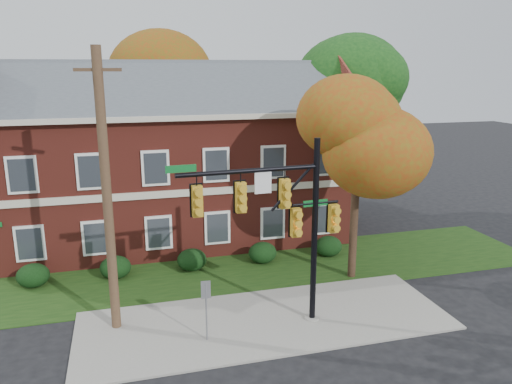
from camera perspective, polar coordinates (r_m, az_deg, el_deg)
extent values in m
plane|color=black|center=(18.79, 2.04, -16.00)|extent=(120.00, 120.00, 0.00)
cube|color=gray|center=(19.60, 1.15, -14.49)|extent=(14.00, 5.00, 0.08)
cube|color=#193811|center=(23.97, -2.27, -9.00)|extent=(30.00, 6.00, 0.04)
cube|color=maroon|center=(28.28, -9.06, 1.84)|extent=(18.00, 8.00, 7.00)
cube|color=beige|center=(27.75, -9.35, 9.17)|extent=(18.80, 8.80, 0.24)
cube|color=beige|center=(24.38, -7.99, -0.09)|extent=(18.00, 0.12, 0.35)
ellipsoid|color=black|center=(24.26, -24.13, -8.70)|extent=(1.40, 1.26, 1.05)
ellipsoid|color=black|center=(23.92, -15.76, -8.28)|extent=(1.40, 1.26, 1.05)
ellipsoid|color=black|center=(24.09, -7.35, -7.69)|extent=(1.40, 1.26, 1.05)
ellipsoid|color=black|center=(24.76, 0.75, -6.95)|extent=(1.40, 1.26, 1.05)
ellipsoid|color=black|center=(25.88, 8.27, -6.15)|extent=(1.40, 1.26, 1.05)
cylinder|color=black|center=(22.83, 11.16, -2.82)|extent=(0.36, 0.36, 5.76)
ellipsoid|color=#A8290E|center=(22.07, 11.60, 6.16)|extent=(4.25, 4.25, 3.60)
ellipsoid|color=#A8290E|center=(21.95, 13.59, 7.60)|extent=(3.50, 3.50, 3.00)
cylinder|color=black|center=(32.25, 10.55, 3.32)|extent=(0.36, 0.36, 7.04)
ellipsoid|color=#0F3912|center=(31.74, 10.91, 11.15)|extent=(5.95, 5.95, 5.04)
ellipsoid|color=#0F3912|center=(31.65, 12.85, 12.13)|extent=(4.90, 4.90, 4.20)
cylinder|color=black|center=(36.14, -8.94, 5.05)|extent=(0.36, 0.36, 7.68)
ellipsoid|color=#A9300E|center=(35.72, -9.24, 12.68)|extent=(6.46, 6.46, 5.47)
ellipsoid|color=#A9300E|center=(35.26, -7.60, 13.69)|extent=(5.32, 5.32, 4.56)
cylinder|color=gray|center=(19.76, 6.41, -14.20)|extent=(0.56, 0.56, 0.16)
cylinder|color=black|center=(18.38, 6.71, -4.74)|extent=(0.23, 0.23, 7.02)
cylinder|color=black|center=(16.81, -0.80, 2.44)|extent=(5.02, 0.48, 0.16)
cylinder|color=black|center=(18.05, 6.81, -1.27)|extent=(1.81, 0.19, 0.08)
cube|color=#C18F1E|center=(16.57, -6.73, -1.05)|extent=(0.46, 0.33, 1.16)
cube|color=#C18F1E|center=(16.93, -1.75, -0.62)|extent=(0.46, 0.33, 1.16)
cube|color=#C18F1E|center=(17.46, 3.29, -0.19)|extent=(0.46, 0.33, 1.16)
cube|color=silver|center=(17.07, 0.81, 1.06)|extent=(0.60, 0.08, 0.75)
cube|color=#0C6123|center=(16.22, -8.58, 2.64)|extent=(1.00, 0.10, 0.24)
cube|color=#C18F1E|center=(17.93, 4.58, -3.49)|extent=(0.46, 0.33, 1.16)
cube|color=#C18F1E|center=(18.56, 8.85, -3.01)|extent=(0.46, 0.33, 1.16)
cube|color=#0C6123|center=(18.05, 6.81, -1.27)|extent=(0.95, 0.10, 0.23)
cylinder|color=#4D3324|center=(18.04, -16.67, -0.49)|extent=(0.42, 0.42, 10.12)
cube|color=#4D3324|center=(17.51, -17.67, 13.17)|extent=(1.54, 0.56, 0.11)
cylinder|color=slate|center=(17.91, -5.69, -13.47)|extent=(0.07, 0.07, 2.29)
cube|color=slate|center=(17.54, -5.76, -11.06)|extent=(0.34, 0.06, 0.65)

